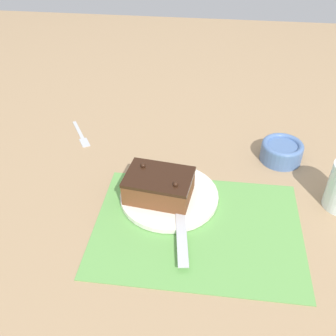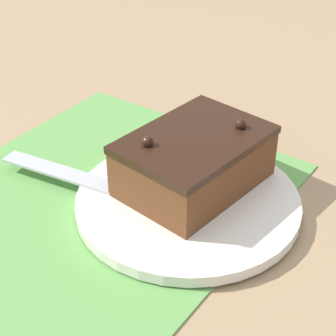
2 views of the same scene
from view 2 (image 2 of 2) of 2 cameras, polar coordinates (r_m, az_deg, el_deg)
ground_plane at (r=0.60m, az=-9.08°, el=-4.78°), size 3.00×3.00×0.00m
placemat_woven at (r=0.60m, az=-9.10°, el=-4.63°), size 0.46×0.34×0.00m
cake_plate at (r=0.59m, az=2.02°, el=-3.43°), size 0.24×0.24×0.01m
chocolate_cake at (r=0.59m, az=2.69°, el=0.77°), size 0.17×0.13×0.07m
serving_knife at (r=0.59m, az=-3.51°, el=-2.46°), size 0.06×0.25×0.01m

